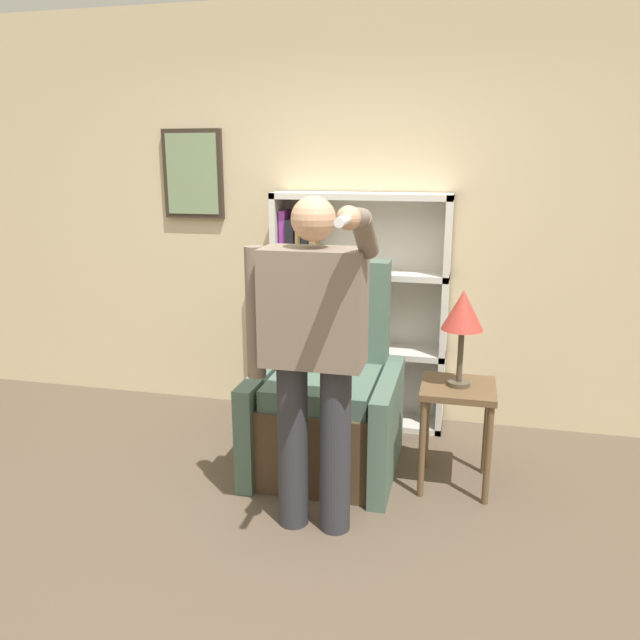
# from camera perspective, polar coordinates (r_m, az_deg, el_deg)

# --- Properties ---
(ground_plane) EXTENTS (14.00, 14.00, 0.00)m
(ground_plane) POSITION_cam_1_polar(r_m,az_deg,el_deg) (2.94, -5.70, -23.13)
(ground_plane) COLOR brown
(wall_back) EXTENTS (8.00, 0.11, 2.80)m
(wall_back) POSITION_cam_1_polar(r_m,az_deg,el_deg) (4.31, 2.57, 9.32)
(wall_back) COLOR beige
(wall_back) RESTS_ON ground_plane
(bookcase) EXTENTS (1.17, 0.28, 1.58)m
(bookcase) POSITION_cam_1_polar(r_m,az_deg,el_deg) (4.26, 2.16, 0.71)
(bookcase) COLOR silver
(bookcase) RESTS_ON ground_plane
(armchair) EXTENTS (0.83, 0.82, 1.21)m
(armchair) POSITION_cam_1_polar(r_m,az_deg,el_deg) (3.73, 0.70, -7.73)
(armchair) COLOR #4C3823
(armchair) RESTS_ON ground_plane
(person_standing) EXTENTS (0.63, 0.78, 1.64)m
(person_standing) POSITION_cam_1_polar(r_m,az_deg,el_deg) (2.91, -0.68, -2.41)
(person_standing) COLOR #2D2D33
(person_standing) RESTS_ON ground_plane
(side_table) EXTENTS (0.40, 0.40, 0.60)m
(side_table) POSITION_cam_1_polar(r_m,az_deg,el_deg) (3.54, 12.45, -7.64)
(side_table) COLOR brown
(side_table) RESTS_ON ground_plane
(table_lamp) EXTENTS (0.22, 0.22, 0.53)m
(table_lamp) POSITION_cam_1_polar(r_m,az_deg,el_deg) (3.38, 12.92, 0.57)
(table_lamp) COLOR #4C4233
(table_lamp) RESTS_ON side_table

